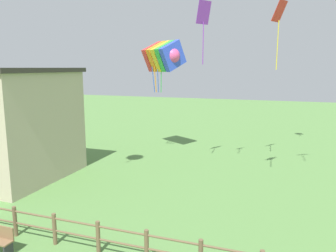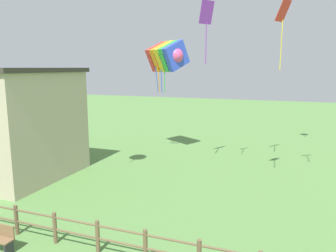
{
  "view_description": "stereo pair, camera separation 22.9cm",
  "coord_description": "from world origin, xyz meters",
  "px_view_note": "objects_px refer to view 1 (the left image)",
  "views": [
    {
      "loc": [
        3.72,
        -3.55,
        6.02
      ],
      "look_at": [
        0.0,
        7.0,
        4.03
      ],
      "focal_mm": 35.0,
      "sensor_mm": 36.0,
      "label": 1
    },
    {
      "loc": [
        3.93,
        -3.47,
        6.02
      ],
      "look_at": [
        0.0,
        7.0,
        4.03
      ],
      "focal_mm": 35.0,
      "sensor_mm": 36.0,
      "label": 2
    }
  ],
  "objects_px": {
    "kite_purple_streamer": "(204,19)",
    "kite_red_diamond": "(279,19)",
    "kite_rainbow_parafoil": "(164,56)",
    "seaside_building": "(4,123)"
  },
  "relations": [
    {
      "from": "kite_red_diamond",
      "to": "seaside_building",
      "type": "bearing_deg",
      "value": -153.98
    },
    {
      "from": "kite_rainbow_parafoil",
      "to": "kite_red_diamond",
      "type": "xyz_separation_m",
      "value": [
        7.42,
        -0.96,
        1.95
      ]
    },
    {
      "from": "kite_rainbow_parafoil",
      "to": "kite_red_diamond",
      "type": "bearing_deg",
      "value": -7.35
    },
    {
      "from": "seaside_building",
      "to": "kite_rainbow_parafoil",
      "type": "distance_m",
      "value": 10.85
    },
    {
      "from": "kite_purple_streamer",
      "to": "kite_red_diamond",
      "type": "height_order",
      "value": "kite_red_diamond"
    },
    {
      "from": "kite_purple_streamer",
      "to": "kite_rainbow_parafoil",
      "type": "bearing_deg",
      "value": 138.8
    },
    {
      "from": "kite_purple_streamer",
      "to": "kite_red_diamond",
      "type": "xyz_separation_m",
      "value": [
        3.93,
        2.09,
        0.06
      ]
    },
    {
      "from": "kite_rainbow_parafoil",
      "to": "kite_purple_streamer",
      "type": "bearing_deg",
      "value": -41.2
    },
    {
      "from": "kite_rainbow_parafoil",
      "to": "kite_red_diamond",
      "type": "distance_m",
      "value": 7.73
    },
    {
      "from": "kite_purple_streamer",
      "to": "kite_red_diamond",
      "type": "distance_m",
      "value": 4.46
    }
  ]
}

